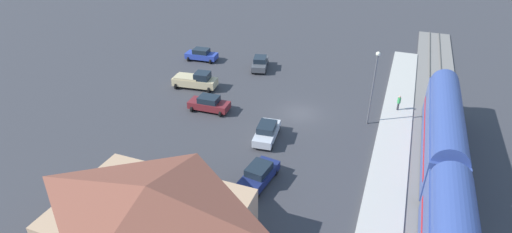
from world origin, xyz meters
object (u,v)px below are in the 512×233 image
sedan_charcoal (260,63)px  sedan_blue (202,55)px  pickup_tan (196,80)px  light_pole_near_platform (374,80)px  sedan_maroon (209,104)px  sedan_silver (267,132)px  pedestrian_on_platform (399,102)px  station_building (151,219)px  passenger_train (447,183)px  sedan_navy (259,174)px

sedan_charcoal → sedan_blue: bearing=0.2°
pickup_tan → light_pole_near_platform: size_ratio=0.70×
pickup_tan → sedan_maroon: 6.25m
light_pole_near_platform → sedan_silver: bearing=37.0°
pedestrian_on_platform → light_pole_near_platform: bearing=53.2°
sedan_blue → station_building: bearing=112.6°
pickup_tan → light_pole_near_platform: 21.33m
sedan_silver → sedan_charcoal: bearing=-67.5°
pedestrian_on_platform → sedan_silver: bearing=41.7°
pedestrian_on_platform → sedan_charcoal: bearing=-18.1°
sedan_silver → sedan_blue: (15.71, -16.33, 0.00)m
sedan_silver → sedan_maroon: (7.91, -3.26, 0.00)m
station_building → sedan_charcoal: size_ratio=2.59×
passenger_train → sedan_silver: (15.64, -4.90, -1.98)m
sedan_charcoal → sedan_navy: 24.38m
sedan_navy → light_pole_near_platform: light_pole_near_platform is taller
sedan_blue → pedestrian_on_platform: bearing=167.6°
pedestrian_on_platform → sedan_navy: 19.61m
sedan_silver → pickup_tan: 14.45m
sedan_silver → sedan_navy: size_ratio=0.99×
sedan_silver → pickup_tan: bearing=-33.2°
pedestrian_on_platform → sedan_blue: 27.96m
passenger_train → pedestrian_on_platform: bearing=-75.2°
pedestrian_on_platform → sedan_blue: (27.31, -5.98, -0.40)m
passenger_train → light_pole_near_platform: (6.80, -11.56, 2.14)m
sedan_blue → passenger_train: bearing=145.9°
pickup_tan → sedan_charcoal: bearing=-122.1°
sedan_charcoal → sedan_blue: same height
station_building → light_pole_near_platform: (-11.20, -22.43, 2.08)m
sedan_silver → sedan_charcoal: size_ratio=0.97×
passenger_train → sedan_blue: (31.35, -21.23, -1.98)m
passenger_train → sedan_charcoal: passenger_train is taller
light_pole_near_platform → passenger_train: bearing=120.5°
sedan_silver → pickup_tan: size_ratio=0.83×
pickup_tan → sedan_maroon: pickup_tan is taller
light_pole_near_platform → pickup_tan: bearing=-3.4°
pedestrian_on_platform → sedan_silver: 15.55m
pickup_tan → sedan_navy: 19.90m
sedan_navy → passenger_train: bearing=-173.4°
pickup_tan → light_pole_near_platform: (-20.92, 1.26, 3.97)m
passenger_train → sedan_charcoal: size_ratio=6.95×
sedan_silver → sedan_maroon: same height
station_building → sedan_blue: (13.35, -32.10, -2.03)m
sedan_charcoal → pickup_tan: bearing=57.9°
sedan_charcoal → sedan_navy: bearing=110.2°
station_building → sedan_maroon: bearing=-73.7°
station_building → pickup_tan: 25.67m
sedan_silver → sedan_blue: same height
sedan_navy → light_pole_near_platform: (-7.23, -13.18, 4.11)m
pedestrian_on_platform → sedan_maroon: pedestrian_on_platform is taller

